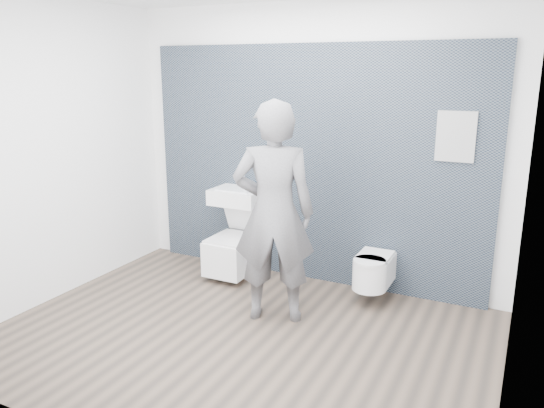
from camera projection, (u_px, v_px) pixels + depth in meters
The scene contains 8 objects.
ground at pixel (240, 337), 4.40m from camera, with size 4.00×4.00×0.00m, color brown.
room_shell at pixel (236, 126), 3.97m from camera, with size 4.00×4.00×4.00m.
tile_wall at pixel (308, 276), 5.67m from camera, with size 3.60×0.06×2.40m, color black.
washbasin at pixel (238, 196), 5.57m from camera, with size 0.54×0.40×0.40m.
toilet_square at pixel (234, 252), 5.63m from camera, with size 0.43×0.62×0.80m.
toilet_rounded at pixel (373, 271), 5.00m from camera, with size 0.32×0.54×0.30m.
info_placard at pixel (442, 303), 5.03m from camera, with size 0.33×0.03×0.44m, color silver.
visitor at pixel (274, 213), 4.52m from camera, with size 0.70×0.46×1.93m, color slate.
Camera 1 is at (2.02, -3.45, 2.16)m, focal length 35.00 mm.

